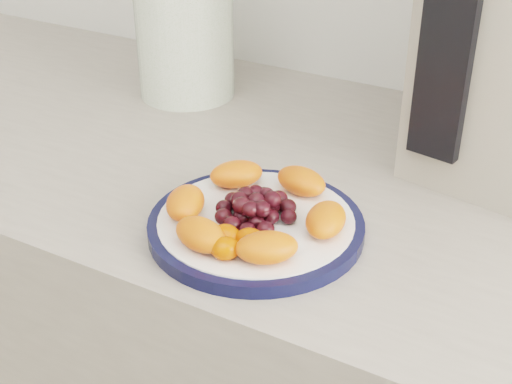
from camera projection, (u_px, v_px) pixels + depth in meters
The scene contains 5 objects.
plate_rim at pixel (256, 226), 0.76m from camera, with size 0.23×0.23×0.01m, color black.
plate_face at pixel (256, 225), 0.76m from camera, with size 0.21×0.21×0.02m, color white.
canister at pixel (185, 39), 1.06m from camera, with size 0.14×0.14×0.17m, color #3D661B.
appliance_panel at pixel (448, 47), 0.76m from camera, with size 0.06×0.02×0.25m, color black.
fruit_plate at pixel (252, 210), 0.75m from camera, with size 0.20×0.20×0.03m.
Camera 1 is at (0.22, 0.48, 1.32)m, focal length 50.00 mm.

